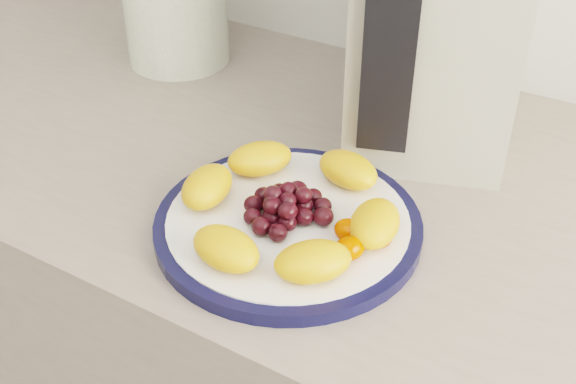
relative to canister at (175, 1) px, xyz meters
The scene contains 6 objects.
plate_rim 0.45m from the canister, 37.62° to the right, with size 0.28×0.28×0.01m, color black.
plate_face 0.45m from the canister, 37.62° to the right, with size 0.25×0.25×0.02m, color white.
canister is the anchor object (origin of this frame).
appliance_body 0.40m from the canister, ahead, with size 0.18×0.25×0.32m, color #A5A290.
appliance_panel 0.42m from the canister, 19.29° to the right, with size 0.05×0.02×0.24m, color black.
fruit_plate 0.45m from the canister, 37.40° to the right, with size 0.24×0.24×0.04m.
Camera 1 is at (0.39, 0.56, 1.37)m, focal length 45.00 mm.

